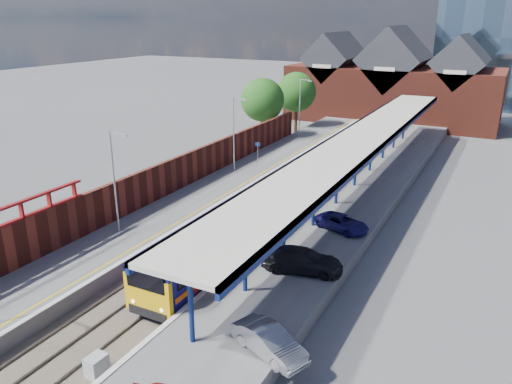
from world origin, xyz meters
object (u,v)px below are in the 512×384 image
lamp_post_c (235,130)px  parked_car_blue (342,223)px  parked_car_dark (302,260)px  parked_car_silver (269,341)px  lamp_post_b (115,175)px  platform_sign (258,150)px  train (347,146)px  relay_cabinet (97,366)px  lamp_post_d (301,104)px

lamp_post_c → parked_car_blue: size_ratio=1.84×
parked_car_dark → parked_car_blue: (0.20, 6.72, -0.15)m
parked_car_silver → parked_car_blue: 14.42m
parked_car_blue → parked_car_silver: bearing=-155.8°
lamp_post_b → parked_car_blue: 15.61m
lamp_post_c → platform_sign: (1.36, 2.00, -2.30)m
train → lamp_post_b: (-7.86, -25.97, 2.87)m
parked_car_silver → relay_cabinet: size_ratio=3.76×
train → lamp_post_d: (-7.86, 6.03, 2.87)m
parked_car_silver → parked_car_dark: 7.80m
lamp_post_c → relay_cabinet: lamp_post_c is taller
train → lamp_post_d: size_ratio=9.41×
relay_cabinet → platform_sign: bearing=107.4°
lamp_post_c → lamp_post_d: size_ratio=1.00×
lamp_post_b → parked_car_blue: size_ratio=1.84×
parked_car_silver → parked_car_dark: parked_car_dark is taller
lamp_post_b → parked_car_dark: lamp_post_b is taller
parked_car_dark → parked_car_blue: 6.72m
train → lamp_post_b: size_ratio=9.41×
lamp_post_b → parked_car_dark: 13.65m
parked_car_dark → relay_cabinet: 12.40m
relay_cabinet → lamp_post_b: bearing=131.2°
train → parked_car_blue: size_ratio=17.34×
lamp_post_d → platform_sign: 14.25m
train → lamp_post_c: (-7.86, -9.97, 2.87)m
parked_car_silver → lamp_post_b: bearing=86.1°
parked_car_silver → relay_cabinet: bearing=141.0°
platform_sign → parked_car_dark: platform_sign is taller
parked_car_blue → train: bearing=35.1°
lamp_post_c → parked_car_blue: lamp_post_c is taller
lamp_post_b → parked_car_blue: bearing=28.0°
train → platform_sign: platform_sign is taller
lamp_post_b → relay_cabinet: 14.35m
train → parked_car_silver: size_ratio=17.52×
parked_car_dark → parked_car_silver: bearing=179.5°
relay_cabinet → parked_car_blue: bearing=77.9°
lamp_post_b → lamp_post_c: bearing=90.0°
platform_sign → relay_cabinet: platform_sign is taller
lamp_post_b → platform_sign: lamp_post_b is taller
lamp_post_d → parked_car_dark: (13.23, -31.56, -3.31)m
platform_sign → parked_car_silver: bearing=-61.9°
platform_sign → parked_car_blue: bearing=-41.9°
parked_car_blue → relay_cabinet: size_ratio=3.80×
platform_sign → relay_cabinet: (6.88, -28.85, -2.19)m
lamp_post_d → parked_car_dark: bearing=-67.3°
parked_car_silver → platform_sign: bearing=50.1°
parked_car_blue → platform_sign: bearing=66.7°
parked_car_silver → parked_car_dark: size_ratio=0.80×
lamp_post_b → relay_cabinet: bearing=-52.8°
lamp_post_b → parked_car_dark: (13.23, 0.44, -3.31)m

